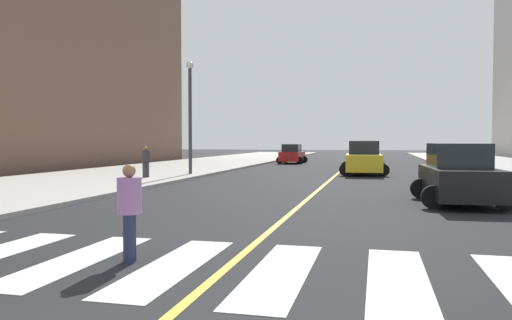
{
  "coord_description": "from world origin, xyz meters",
  "views": [
    {
      "loc": [
        2.36,
        -3.7,
        2.09
      ],
      "look_at": [
        -4.05,
        22.91,
        1.03
      ],
      "focal_mm": 35.06,
      "sensor_mm": 36.0,
      "label": 1
    }
  ],
  "objects_px": {
    "car_yellow_third": "(364,159)",
    "street_lamp": "(190,107)",
    "pedestrian_walking_west": "(146,160)",
    "car_red_nearest": "(292,154)",
    "pedestrian_crossing": "(129,208)",
    "car_black_second": "(459,176)"
  },
  "relations": [
    {
      "from": "car_yellow_third",
      "to": "street_lamp",
      "type": "bearing_deg",
      "value": 19.3
    },
    {
      "from": "car_yellow_third",
      "to": "pedestrian_walking_west",
      "type": "height_order",
      "value": "car_yellow_third"
    },
    {
      "from": "car_red_nearest",
      "to": "pedestrian_walking_west",
      "type": "xyz_separation_m",
      "value": [
        -4.33,
        -21.14,
        0.23
      ]
    },
    {
      "from": "pedestrian_crossing",
      "to": "car_yellow_third",
      "type": "bearing_deg",
      "value": 154.13
    },
    {
      "from": "car_yellow_third",
      "to": "car_red_nearest",
      "type": "bearing_deg",
      "value": -66.64
    },
    {
      "from": "car_red_nearest",
      "to": "car_black_second",
      "type": "bearing_deg",
      "value": -68.66
    },
    {
      "from": "car_red_nearest",
      "to": "pedestrian_crossing",
      "type": "relative_size",
      "value": 2.37
    },
    {
      "from": "car_yellow_third",
      "to": "pedestrian_crossing",
      "type": "bearing_deg",
      "value": 79.53
    },
    {
      "from": "car_black_second",
      "to": "street_lamp",
      "type": "distance_m",
      "value": 16.83
    },
    {
      "from": "car_black_second",
      "to": "pedestrian_crossing",
      "type": "relative_size",
      "value": 2.71
    },
    {
      "from": "car_red_nearest",
      "to": "car_black_second",
      "type": "height_order",
      "value": "car_black_second"
    },
    {
      "from": "car_yellow_third",
      "to": "pedestrian_crossing",
      "type": "relative_size",
      "value": 2.8
    },
    {
      "from": "street_lamp",
      "to": "pedestrian_walking_west",
      "type": "bearing_deg",
      "value": -112.28
    },
    {
      "from": "car_red_nearest",
      "to": "pedestrian_crossing",
      "type": "bearing_deg",
      "value": -83.53
    },
    {
      "from": "pedestrian_walking_west",
      "to": "car_red_nearest",
      "type": "bearing_deg",
      "value": -143.99
    },
    {
      "from": "street_lamp",
      "to": "car_red_nearest",
      "type": "bearing_deg",
      "value": 80.41
    },
    {
      "from": "car_red_nearest",
      "to": "pedestrian_walking_west",
      "type": "distance_m",
      "value": 21.58
    },
    {
      "from": "car_yellow_third",
      "to": "car_black_second",
      "type": "bearing_deg",
      "value": 101.5
    },
    {
      "from": "car_black_second",
      "to": "car_yellow_third",
      "type": "height_order",
      "value": "car_yellow_third"
    },
    {
      "from": "pedestrian_crossing",
      "to": "street_lamp",
      "type": "height_order",
      "value": "street_lamp"
    },
    {
      "from": "street_lamp",
      "to": "car_black_second",
      "type": "bearing_deg",
      "value": -36.88
    },
    {
      "from": "car_red_nearest",
      "to": "pedestrian_walking_west",
      "type": "bearing_deg",
      "value": -100.29
    }
  ]
}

